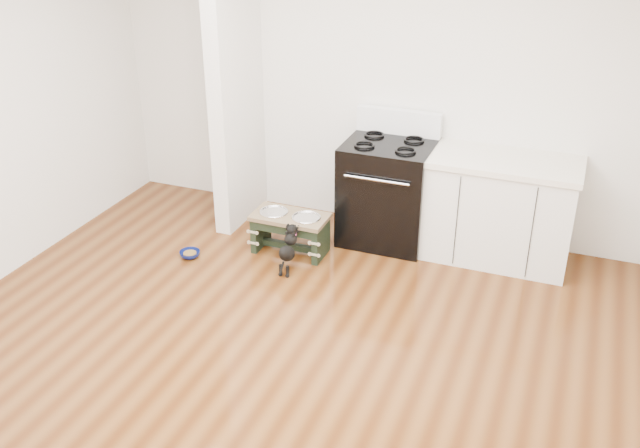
{
  "coord_description": "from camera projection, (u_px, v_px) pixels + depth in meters",
  "views": [
    {
      "loc": [
        1.79,
        -3.42,
        3.06
      ],
      "look_at": [
        -0.04,
        1.26,
        0.52
      ],
      "focal_mm": 40.0,
      "sensor_mm": 36.0,
      "label": 1
    }
  ],
  "objects": [
    {
      "name": "puppy",
      "position": [
        288.0,
        248.0,
        5.91
      ],
      "size": [
        0.11,
        0.34,
        0.4
      ],
      "color": "black",
      "rests_on": "ground"
    },
    {
      "name": "cabinet_run",
      "position": [
        499.0,
        210.0,
        6.01
      ],
      "size": [
        1.24,
        0.64,
        0.91
      ],
      "color": "silver",
      "rests_on": "ground"
    },
    {
      "name": "ground",
      "position": [
        258.0,
        371.0,
        4.8
      ],
      "size": [
        5.0,
        5.0,
        0.0
      ],
      "primitive_type": "plane",
      "color": "#48230C",
      "rests_on": "ground"
    },
    {
      "name": "oven_range",
      "position": [
        387.0,
        191.0,
        6.3
      ],
      "size": [
        0.76,
        0.69,
        1.14
      ],
      "color": "black",
      "rests_on": "ground"
    },
    {
      "name": "dog_feeder",
      "position": [
        290.0,
        226.0,
        6.18
      ],
      "size": [
        0.65,
        0.35,
        0.37
      ],
      "color": "black",
      "rests_on": "ground"
    },
    {
      "name": "room_shell",
      "position": [
        246.0,
        145.0,
        4.07
      ],
      "size": [
        5.0,
        5.0,
        5.0
      ],
      "color": "silver",
      "rests_on": "ground"
    },
    {
      "name": "partition_wall",
      "position": [
        235.0,
        80.0,
        6.32
      ],
      "size": [
        0.15,
        0.8,
        2.7
      ],
      "primitive_type": "cube",
      "color": "silver",
      "rests_on": "ground"
    },
    {
      "name": "floor_bowl",
      "position": [
        190.0,
        254.0,
        6.19
      ],
      "size": [
        0.22,
        0.22,
        0.06
      ],
      "rotation": [
        0.0,
        0.0,
        -0.3
      ],
      "color": "#0B1551",
      "rests_on": "ground"
    }
  ]
}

